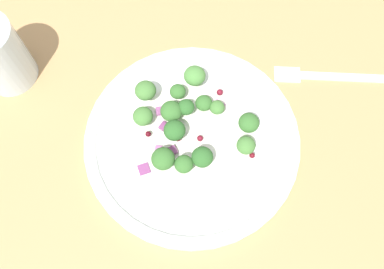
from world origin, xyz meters
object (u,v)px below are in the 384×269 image
plate (192,140)px  broccoli_floret_1 (186,107)px  broccoli_floret_0 (204,103)px  broccoli_floret_2 (171,111)px  fork (332,76)px

plate → broccoli_floret_1: 4.30cm
plate → broccoli_floret_0: bearing=-75.2°
plate → broccoli_floret_2: 4.59cm
broccoli_floret_1 → broccoli_floret_2: size_ratio=0.78×
plate → broccoli_floret_0: 4.96cm
broccoli_floret_0 → broccoli_floret_1: 2.45cm
broccoli_floret_1 → fork: (-13.34, -16.62, -2.96)cm
broccoli_floret_1 → broccoli_floret_2: (1.24, 1.49, -0.05)cm
broccoli_floret_2 → fork: bearing=-128.9°
plate → broccoli_floret_0: (1.17, -4.43, 1.92)cm
broccoli_floret_0 → broccoli_floret_1: broccoli_floret_1 is taller
broccoli_floret_1 → broccoli_floret_2: broccoli_floret_2 is taller
broccoli_floret_0 → broccoli_floret_2: (2.67, 3.43, 0.38)cm
broccoli_floret_2 → broccoli_floret_0: bearing=-127.9°
broccoli_floret_0 → broccoli_floret_2: size_ratio=0.79×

